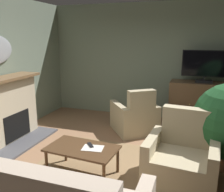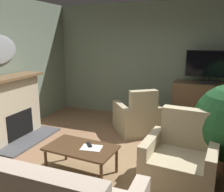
# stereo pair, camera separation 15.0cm
# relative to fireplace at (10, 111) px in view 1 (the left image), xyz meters

# --- Properties ---
(ground_plane) EXTENTS (5.78, 6.19, 0.04)m
(ground_plane) POSITION_rel_fireplace_xyz_m (2.31, -0.38, -0.63)
(ground_plane) COLOR #936B4C
(wall_back) EXTENTS (5.78, 0.10, 2.84)m
(wall_back) POSITION_rel_fireplace_xyz_m (2.31, 2.46, 0.81)
(wall_back) COLOR gray
(wall_back) RESTS_ON ground_plane
(rug_central) EXTENTS (2.26, 1.97, 0.01)m
(rug_central) POSITION_rel_fireplace_xyz_m (2.18, -0.44, -0.60)
(rug_central) COLOR #8E704C
(rug_central) RESTS_ON ground_plane
(fireplace) EXTENTS (0.83, 1.46, 1.29)m
(fireplace) POSITION_rel_fireplace_xyz_m (0.00, 0.00, 0.00)
(fireplace) COLOR #4C4C51
(fireplace) RESTS_ON ground_plane
(tv_cabinet) EXTENTS (1.45, 0.58, 1.02)m
(tv_cabinet) POSITION_rel_fireplace_xyz_m (3.58, 2.11, -0.12)
(tv_cabinet) COLOR #4A3523
(tv_cabinet) RESTS_ON ground_plane
(television) EXTENTS (0.99, 0.20, 0.72)m
(television) POSITION_rel_fireplace_xyz_m (3.58, 2.06, 0.80)
(television) COLOR black
(television) RESTS_ON tv_cabinet
(coffee_table) EXTENTS (1.07, 0.67, 0.44)m
(coffee_table) POSITION_rel_fireplace_xyz_m (1.90, -0.70, -0.21)
(coffee_table) COLOR #4C331E
(coffee_table) RESTS_ON ground_plane
(tv_remote) EXTENTS (0.15, 0.16, 0.02)m
(tv_remote) POSITION_rel_fireplace_xyz_m (1.99, -0.61, -0.16)
(tv_remote) COLOR black
(tv_remote) RESTS_ON coffee_table
(folded_newspaper) EXTENTS (0.33, 0.26, 0.01)m
(folded_newspaper) POSITION_rel_fireplace_xyz_m (2.06, -0.67, -0.16)
(folded_newspaper) COLOR silver
(folded_newspaper) RESTS_ON coffee_table
(armchair_beside_cabinet) EXTENTS (1.02, 0.93, 1.02)m
(armchair_beside_cabinet) POSITION_rel_fireplace_xyz_m (3.30, -0.41, -0.28)
(armchair_beside_cabinet) COLOR tan
(armchair_beside_cabinet) RESTS_ON ground_plane
(armchair_near_window) EXTENTS (1.20, 1.21, 0.99)m
(armchair_near_window) POSITION_rel_fireplace_xyz_m (2.22, 1.24, -0.29)
(armchair_near_window) COLOR tan
(armchair_near_window) RESTS_ON ground_plane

